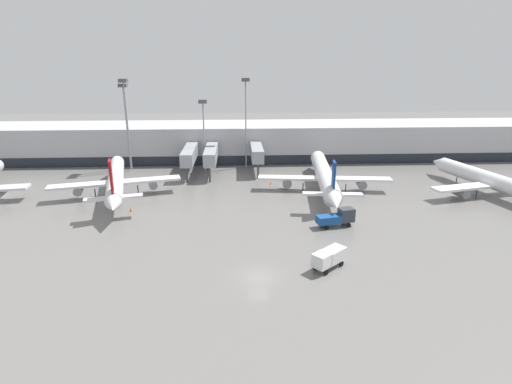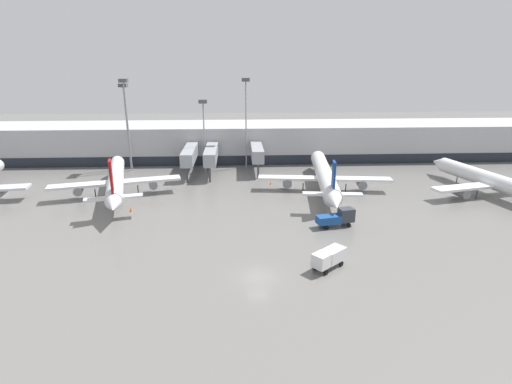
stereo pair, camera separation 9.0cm
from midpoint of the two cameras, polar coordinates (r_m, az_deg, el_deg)
ground_plane at (r=48.52m, az=0.36°, el=-11.99°), size 320.00×320.00×0.00m
terminal_building at (r=105.60m, az=-1.56°, el=7.27°), size 160.00×30.92×9.00m
parked_jet_1 at (r=79.23m, az=-19.36°, el=1.63°), size 23.77×34.08×9.75m
parked_jet_2 at (r=87.86m, az=30.93°, el=1.25°), size 25.96×33.71×10.05m
parked_jet_3 at (r=79.50m, az=9.80°, el=2.31°), size 26.13×37.45×9.01m
service_truck_0 at (r=50.48m, az=10.42°, el=-9.12°), size 4.91×4.57×2.42m
service_truck_1 at (r=62.94m, az=11.60°, el=-3.56°), size 6.15×2.99×2.81m
traffic_cone_0 at (r=98.76m, az=28.03°, el=1.86°), size 0.38×0.38×0.59m
traffic_cone_1 at (r=83.20m, az=2.16°, el=1.29°), size 0.50×0.50×0.56m
traffic_cone_2 at (r=71.30m, az=-17.39°, el=-2.39°), size 0.50×0.50×0.76m
apron_light_mast_2 at (r=90.94m, az=-7.50°, el=10.90°), size 1.80×1.80×16.46m
apron_light_mast_3 at (r=95.64m, az=-18.14°, el=12.33°), size 1.80×1.80×20.82m
apron_light_mast_4 at (r=97.56m, az=-18.22°, el=11.98°), size 1.80×1.80×19.71m
apron_light_mast_5 at (r=94.22m, az=-1.44°, el=13.15°), size 1.80×1.80×20.88m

